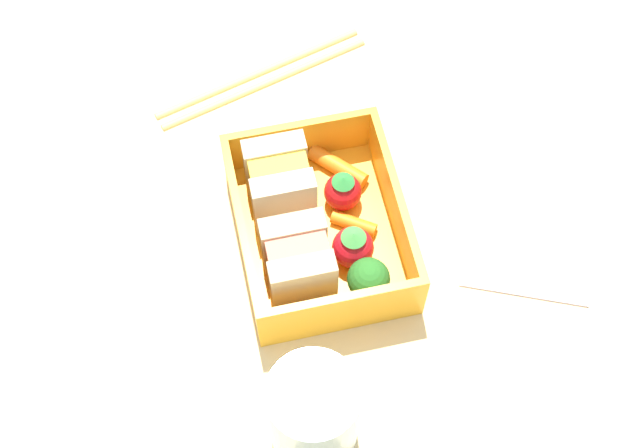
% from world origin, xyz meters
% --- Properties ---
extents(ground_plane, '(1.20, 1.20, 0.02)m').
position_xyz_m(ground_plane, '(0.00, 0.00, -0.01)').
color(ground_plane, beige).
extents(bento_tray, '(0.16, 0.12, 0.01)m').
position_xyz_m(bento_tray, '(0.00, 0.00, 0.01)').
color(bento_tray, '#F4A321').
rests_on(bento_tray, ground_plane).
extents(bento_rim, '(0.16, 0.12, 0.04)m').
position_xyz_m(bento_rim, '(0.00, 0.00, 0.03)').
color(bento_rim, '#F4A321').
rests_on(bento_rim, bento_tray).
extents(sandwich_left, '(0.05, 0.05, 0.06)m').
position_xyz_m(sandwich_left, '(-0.03, 0.02, 0.04)').
color(sandwich_left, '#D6B486').
rests_on(sandwich_left, bento_tray).
extents(sandwich_center_left, '(0.05, 0.05, 0.06)m').
position_xyz_m(sandwich_center_left, '(0.03, 0.02, 0.04)').
color(sandwich_center_left, beige).
rests_on(sandwich_center_left, bento_tray).
extents(broccoli_floret, '(0.03, 0.03, 0.04)m').
position_xyz_m(broccoli_floret, '(-0.06, -0.02, 0.04)').
color(broccoli_floret, '#82C366').
rests_on(broccoli_floret, bento_tray).
extents(strawberry_left, '(0.03, 0.03, 0.04)m').
position_xyz_m(strawberry_left, '(-0.03, -0.02, 0.03)').
color(strawberry_left, red).
rests_on(strawberry_left, bento_tray).
extents(carrot_stick_left, '(0.03, 0.04, 0.01)m').
position_xyz_m(carrot_stick_left, '(0.00, -0.03, 0.02)').
color(carrot_stick_left, orange).
rests_on(carrot_stick_left, bento_tray).
extents(strawberry_far_left, '(0.03, 0.03, 0.04)m').
position_xyz_m(strawberry_far_left, '(0.02, -0.02, 0.03)').
color(strawberry_far_left, red).
rests_on(strawberry_far_left, bento_tray).
extents(carrot_stick_far_left, '(0.05, 0.04, 0.01)m').
position_xyz_m(carrot_stick_far_left, '(0.05, -0.03, 0.02)').
color(carrot_stick_far_left, orange).
rests_on(carrot_stick_far_left, bento_tray).
extents(chopstick_pair, '(0.07, 0.19, 0.01)m').
position_xyz_m(chopstick_pair, '(0.17, 0.02, 0.00)').
color(chopstick_pair, '#D7B46A').
rests_on(chopstick_pair, ground_plane).
extents(drinking_glass, '(0.06, 0.06, 0.09)m').
position_xyz_m(drinking_glass, '(-0.15, 0.04, 0.05)').
color(drinking_glass, silver).
rests_on(drinking_glass, ground_plane).
extents(folded_napkin, '(0.15, 0.14, 0.00)m').
position_xyz_m(folded_napkin, '(-0.02, -0.16, 0.00)').
color(folded_napkin, silver).
rests_on(folded_napkin, ground_plane).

